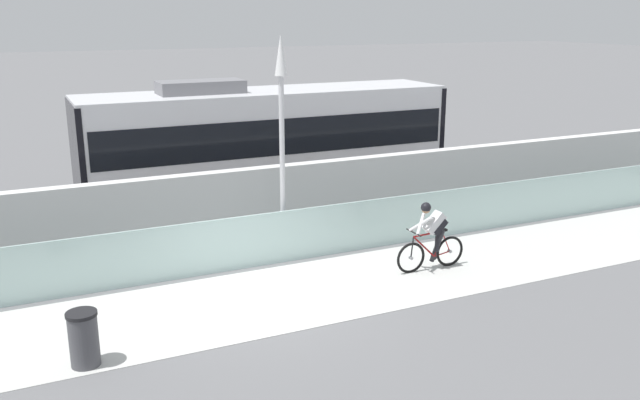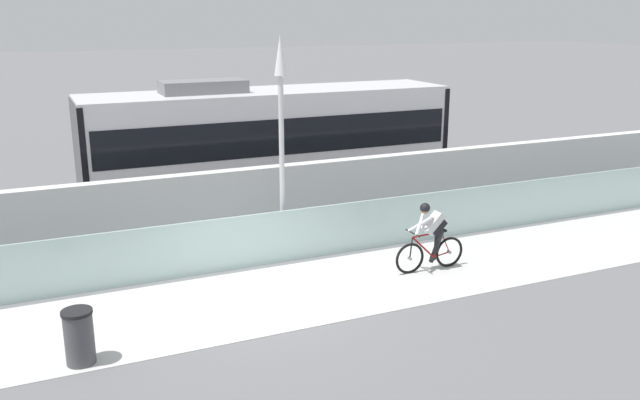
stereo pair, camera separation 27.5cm
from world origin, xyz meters
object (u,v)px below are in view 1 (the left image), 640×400
Objects in this scene: tram at (267,142)px; trash_bin at (84,339)px; lamp_post_antenna at (282,121)px; cyclist_on_bike at (432,237)px.

tram reaches higher than trash_bin.
tram is 5.10m from lamp_post_antenna.
cyclist_on_bike reaches higher than trash_bin.
trash_bin is (-4.90, -3.40, -2.81)m from lamp_post_antenna.
tram is 7.07m from cyclist_on_bike.
trash_bin is at bearing -170.71° from cyclist_on_bike.
tram is 10.35m from trash_bin.
tram is at bearing 52.16° from trash_bin.
lamp_post_antenna reaches higher than tram.
trash_bin is at bearing -127.84° from tram.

